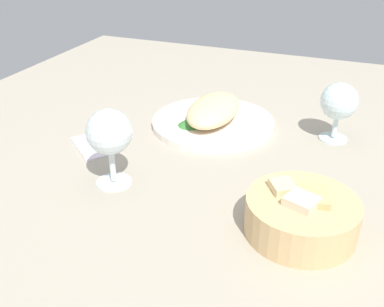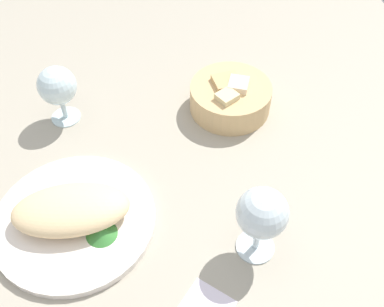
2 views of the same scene
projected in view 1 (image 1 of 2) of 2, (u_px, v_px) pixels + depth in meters
ground_plane at (219, 150)px, 91.45cm from camera, size 140.00×140.00×2.00cm
plate at (213, 123)px, 99.27cm from camera, size 26.96×26.96×1.40cm
omelette at (213, 110)px, 97.79cm from camera, size 19.14×10.44×4.78cm
lettuce_garnish at (190, 122)px, 95.94cm from camera, size 5.16×5.16×1.78cm
bread_basket at (301, 215)px, 65.39cm from camera, size 16.46×16.46×7.00cm
wine_glass_near at (109, 135)px, 74.20cm from camera, size 7.81×7.81×13.86cm
wine_glass_far at (339, 103)px, 89.94cm from camera, size 7.52×7.52×12.27cm
folded_napkin at (95, 144)px, 90.75cm from camera, size 12.42×12.93×0.80cm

